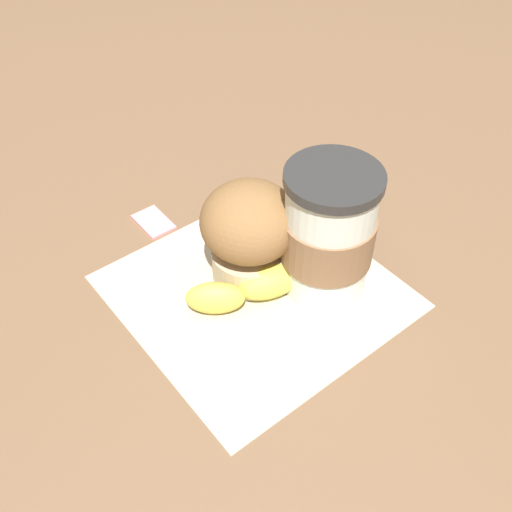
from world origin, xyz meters
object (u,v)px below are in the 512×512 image
(banana, at_px, (285,262))
(sugar_packet, at_px, (153,221))
(muffin, at_px, (249,231))
(coffee_cup, at_px, (328,232))

(banana, xyz_separation_m, sugar_packet, (0.08, -0.15, -0.02))
(banana, bearing_deg, muffin, -35.73)
(banana, bearing_deg, coffee_cup, 136.10)
(coffee_cup, distance_m, sugar_packet, 0.22)
(muffin, bearing_deg, sugar_packet, -68.71)
(coffee_cup, relative_size, sugar_packet, 2.76)
(banana, relative_size, sugar_packet, 4.65)
(coffee_cup, bearing_deg, sugar_packet, -58.51)
(muffin, distance_m, banana, 0.06)
(muffin, relative_size, sugar_packet, 2.24)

